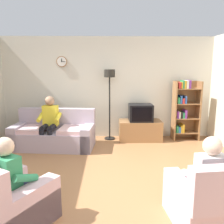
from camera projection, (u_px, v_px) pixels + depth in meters
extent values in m
plane|color=#9E6B42|center=(108.00, 180.00, 4.01)|extent=(12.00, 12.00, 0.00)
cube|color=beige|center=(108.00, 88.00, 6.37)|extent=(6.20, 0.12, 2.70)
cylinder|color=olive|center=(62.00, 62.00, 6.14)|extent=(0.28, 0.03, 0.28)
cylinder|color=white|center=(62.00, 62.00, 6.12)|extent=(0.24, 0.01, 0.24)
cube|color=black|center=(62.00, 60.00, 6.11)|extent=(0.02, 0.01, 0.09)
cube|color=black|center=(63.00, 62.00, 6.11)|extent=(0.11, 0.01, 0.01)
cube|color=#A899A8|center=(53.00, 139.00, 5.58)|extent=(1.97, 1.02, 0.42)
cube|color=#A899A8|center=(57.00, 118.00, 5.85)|extent=(1.91, 0.38, 0.48)
cube|color=#A899A8|center=(88.00, 137.00, 5.51)|extent=(0.30, 0.86, 0.56)
cube|color=#A899A8|center=(19.00, 136.00, 5.63)|extent=(0.30, 0.86, 0.56)
cube|color=beige|center=(73.00, 130.00, 5.45)|extent=(0.66, 0.73, 0.10)
cube|color=beige|center=(32.00, 129.00, 5.52)|extent=(0.66, 0.73, 0.10)
cube|color=olive|center=(140.00, 130.00, 6.18)|extent=(1.10, 0.56, 0.52)
cube|color=black|center=(139.00, 127.00, 6.43)|extent=(1.10, 0.04, 0.03)
cube|color=black|center=(141.00, 113.00, 6.07)|extent=(0.60, 0.48, 0.44)
cube|color=black|center=(142.00, 114.00, 5.83)|extent=(0.50, 0.01, 0.36)
cube|color=olive|center=(174.00, 111.00, 6.16)|extent=(0.04, 0.36, 1.55)
cube|color=olive|center=(198.00, 111.00, 6.17)|extent=(0.04, 0.36, 1.55)
cube|color=olive|center=(184.00, 110.00, 6.33)|extent=(0.64, 0.02, 1.55)
cube|color=olive|center=(185.00, 132.00, 6.27)|extent=(0.60, 0.34, 0.02)
cube|color=#267F4C|center=(176.00, 129.00, 6.23)|extent=(0.05, 0.28, 0.18)
cube|color=#2D59A5|center=(178.00, 129.00, 6.23)|extent=(0.06, 0.28, 0.15)
cube|color=gold|center=(180.00, 128.00, 6.23)|extent=(0.04, 0.28, 0.19)
cube|color=gold|center=(182.00, 128.00, 6.23)|extent=(0.04, 0.28, 0.22)
cube|color=olive|center=(186.00, 118.00, 6.20)|extent=(0.60, 0.34, 0.02)
cube|color=#72338C|center=(177.00, 114.00, 6.15)|extent=(0.04, 0.28, 0.18)
cube|color=silver|center=(178.00, 115.00, 6.16)|extent=(0.04, 0.28, 0.17)
cube|color=black|center=(180.00, 115.00, 6.16)|extent=(0.04, 0.28, 0.16)
cube|color=#267F4C|center=(182.00, 115.00, 6.16)|extent=(0.05, 0.28, 0.15)
cube|color=#72338C|center=(185.00, 114.00, 6.15)|extent=(0.06, 0.28, 0.22)
cube|color=olive|center=(186.00, 103.00, 6.13)|extent=(0.60, 0.34, 0.02)
cube|color=#267F4C|center=(178.00, 100.00, 6.08)|extent=(0.05, 0.28, 0.16)
cube|color=#2D59A5|center=(180.00, 99.00, 6.08)|extent=(0.05, 0.28, 0.20)
cube|color=red|center=(182.00, 100.00, 6.09)|extent=(0.06, 0.28, 0.14)
cube|color=#2D59A5|center=(184.00, 99.00, 6.08)|extent=(0.04, 0.28, 0.20)
cube|color=olive|center=(187.00, 89.00, 6.05)|extent=(0.60, 0.34, 0.02)
cube|color=red|center=(179.00, 85.00, 6.01)|extent=(0.06, 0.28, 0.16)
cube|color=gold|center=(181.00, 85.00, 6.01)|extent=(0.03, 0.28, 0.16)
cube|color=#267F4C|center=(182.00, 84.00, 6.01)|extent=(0.03, 0.28, 0.21)
cube|color=gold|center=(184.00, 85.00, 6.01)|extent=(0.05, 0.28, 0.20)
cube|color=silver|center=(186.00, 84.00, 6.01)|extent=(0.05, 0.28, 0.20)
cube|color=#72338C|center=(189.00, 84.00, 6.01)|extent=(0.05, 0.28, 0.21)
cylinder|color=black|center=(110.00, 138.00, 6.31)|extent=(0.28, 0.28, 0.03)
cylinder|color=black|center=(110.00, 108.00, 6.16)|extent=(0.04, 0.04, 1.70)
cylinder|color=black|center=(110.00, 73.00, 5.99)|extent=(0.28, 0.28, 0.20)
cube|color=beige|center=(13.00, 209.00, 2.83)|extent=(1.12, 1.13, 0.40)
cube|color=beige|center=(31.00, 210.00, 2.69)|extent=(0.58, 0.79, 0.56)
cube|color=beige|center=(205.00, 208.00, 2.86)|extent=(0.88, 0.91, 0.40)
cube|color=beige|center=(182.00, 203.00, 2.83)|extent=(0.28, 0.82, 0.56)
cube|color=yellow|center=(51.00, 115.00, 5.52)|extent=(0.36, 0.23, 0.48)
sphere|color=#A37A5B|center=(50.00, 101.00, 5.45)|extent=(0.22, 0.22, 0.22)
cylinder|color=black|center=(52.00, 127.00, 5.38)|extent=(0.17, 0.39, 0.13)
cylinder|color=black|center=(45.00, 127.00, 5.39)|extent=(0.17, 0.39, 0.13)
cylinder|color=black|center=(50.00, 142.00, 5.24)|extent=(0.12, 0.12, 0.52)
cylinder|color=black|center=(42.00, 141.00, 5.26)|extent=(0.12, 0.12, 0.52)
cylinder|color=yellow|center=(58.00, 117.00, 5.41)|extent=(0.12, 0.34, 0.20)
cylinder|color=yellow|center=(40.00, 117.00, 5.45)|extent=(0.12, 0.34, 0.20)
cube|color=#338C59|center=(6.00, 176.00, 2.70)|extent=(0.39, 0.35, 0.48)
sphere|color=beige|center=(4.00, 147.00, 2.65)|extent=(0.22, 0.22, 0.22)
cylinder|color=#2D334C|center=(16.00, 186.00, 2.95)|extent=(0.31, 0.39, 0.13)
cylinder|color=#2D334C|center=(26.00, 189.00, 2.87)|extent=(0.31, 0.39, 0.13)
cylinder|color=#2D334C|center=(29.00, 195.00, 3.16)|extent=(0.15, 0.15, 0.40)
cylinder|color=#2D334C|center=(39.00, 198.00, 3.07)|extent=(0.15, 0.15, 0.40)
cylinder|color=#338C59|center=(2.00, 170.00, 2.90)|extent=(0.25, 0.33, 0.20)
cylinder|color=#338C59|center=(26.00, 178.00, 2.69)|extent=(0.25, 0.33, 0.20)
cube|color=silver|center=(211.00, 175.00, 2.73)|extent=(0.36, 0.23, 0.48)
sphere|color=beige|center=(212.00, 146.00, 2.67)|extent=(0.22, 0.22, 0.22)
cylinder|color=#4C4742|center=(194.00, 186.00, 2.95)|extent=(0.17, 0.39, 0.13)
cylinder|color=#4C4742|center=(208.00, 185.00, 2.97)|extent=(0.17, 0.39, 0.13)
cylinder|color=#4C4742|center=(187.00, 194.00, 3.18)|extent=(0.12, 0.12, 0.40)
cylinder|color=#4C4742|center=(199.00, 193.00, 3.20)|extent=(0.12, 0.12, 0.40)
cylinder|color=silver|center=(190.00, 174.00, 2.81)|extent=(0.12, 0.34, 0.20)
cylinder|color=silver|center=(222.00, 172.00, 2.86)|extent=(0.12, 0.34, 0.20)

